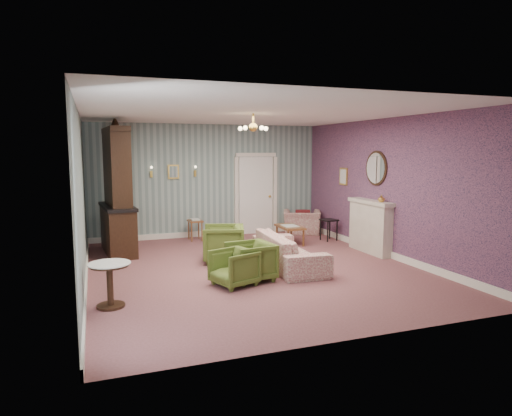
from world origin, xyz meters
name	(u,v)px	position (x,y,z in m)	size (l,w,h in m)	color
floor	(253,268)	(0.00, 0.00, 0.00)	(7.00, 7.00, 0.00)	brown
ceiling	(253,113)	(0.00, 0.00, 2.90)	(7.00, 7.00, 0.00)	white
wall_back	(208,181)	(0.00, 3.50, 1.45)	(6.00, 6.00, 0.00)	slate
wall_front	(355,219)	(0.00, -3.50, 1.45)	(6.00, 6.00, 0.00)	slate
wall_left	(81,198)	(-3.00, 0.00, 1.45)	(7.00, 7.00, 0.00)	slate
wall_right	(388,188)	(3.00, 0.00, 1.45)	(7.00, 7.00, 0.00)	slate
wall_right_floral	(388,188)	(2.98, 0.00, 1.45)	(7.00, 7.00, 0.00)	#A3516B
door	(256,194)	(1.30, 3.46, 1.08)	(1.12, 0.12, 2.16)	white
olive_chair_a	(234,266)	(-0.67, -0.94, 0.33)	(0.64, 0.60, 0.66)	#4B5D20
olive_chair_b	(251,259)	(-0.31, -0.75, 0.37)	(0.71, 0.67, 0.73)	#4B5D20
olive_chair_c	(223,241)	(-0.39, 0.71, 0.41)	(0.79, 0.74, 0.82)	#4B5D20
sofa_chintz	(289,245)	(0.69, -0.12, 0.43)	(2.18, 0.64, 0.85)	#903A41
wingback_chair	(302,218)	(2.44, 2.96, 0.42)	(0.96, 0.63, 0.84)	#903A41
dresser	(116,187)	(-2.34, 2.25, 1.44)	(0.60, 1.73, 2.89)	black
fireplace	(370,226)	(2.86, 0.40, 0.58)	(0.30, 1.40, 1.16)	beige
mantel_vase	(381,199)	(2.84, 0.00, 1.23)	(0.15, 0.15, 0.15)	gold
oval_mirror	(376,168)	(2.96, 0.40, 1.85)	(0.04, 0.76, 0.84)	white
framed_print	(344,176)	(2.97, 1.75, 1.60)	(0.04, 0.34, 0.42)	gold
coffee_table	(290,235)	(1.58, 1.83, 0.22)	(0.48, 0.87, 0.44)	brown
side_table_black	(329,230)	(2.65, 1.86, 0.27)	(0.36, 0.36, 0.54)	black
pedestal_table	(110,285)	(-2.64, -1.34, 0.33)	(0.60, 0.60, 0.65)	black
nesting_table	(195,229)	(-0.46, 3.04, 0.28)	(0.33, 0.42, 0.55)	brown
gilt_mirror_back	(173,172)	(-0.90, 3.46, 1.70)	(0.28, 0.06, 0.36)	gold
sconce_left	(151,172)	(-1.45, 3.44, 1.70)	(0.16, 0.12, 0.30)	gold
sconce_right	(195,172)	(-0.35, 3.44, 1.70)	(0.16, 0.12, 0.30)	gold
chandelier	(253,128)	(0.00, 0.00, 2.63)	(0.56, 0.56, 0.36)	gold
burgundy_cushion	(303,217)	(2.39, 2.81, 0.48)	(0.38, 0.10, 0.38)	#5D171A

